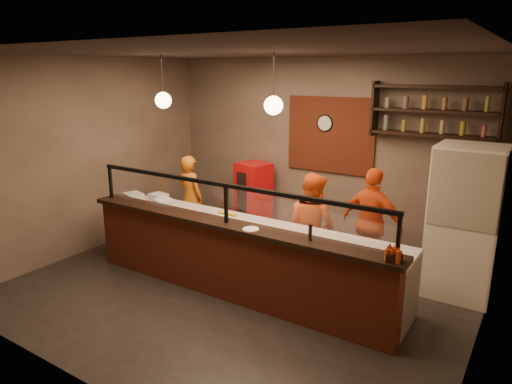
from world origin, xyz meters
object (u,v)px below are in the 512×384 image
Objects in this scene: condiment_caddy at (394,257)px; fridge at (465,222)px; wall_clock at (325,123)px; cook_mid at (312,226)px; cook_right at (372,223)px; pizza_dough at (215,220)px; red_cooler at (254,197)px; cook_left at (190,197)px; pepper_mill at (310,232)px.

fridge is at bearing 77.92° from condiment_caddy.
wall_clock reaches higher than cook_mid.
wall_clock is at bearing 159.55° from fridge.
cook_right is 3.33× the size of pizza_dough.
cook_right reaches higher than cook_mid.
cook_right reaches higher than red_cooler.
cook_right is 1.25× the size of red_cooler.
cook_left is at bearing 14.67° from cook_right.
pepper_mill is at bearing 95.09° from cook_right.
wall_clock is at bearing -52.87° from cook_mid.
pizza_dough is at bearing 168.09° from pepper_mill.
cook_left is 3.48m from pepper_mill.
cook_right reaches higher than cook_left.
cook_mid is at bearing 140.99° from condiment_caddy.
wall_clock is 2.88m from fridge.
cook_right is at bearing -127.52° from cook_mid.
condiment_caddy is (2.68, -0.43, 0.20)m from pizza_dough.
fridge reaches higher than cook_mid.
condiment_caddy is at bearing -101.72° from fridge.
red_cooler is at bearing -119.88° from cook_left.
cook_mid is at bearing 35.17° from pizza_dough.
red_cooler is 3.44m from pepper_mill.
red_cooler is (-1.84, 1.27, -0.14)m from cook_mid.
cook_right is (3.31, 0.19, 0.06)m from cook_left.
cook_mid is 0.77× the size of fridge.
pizza_dough is (0.69, -2.08, 0.25)m from red_cooler.
pepper_mill is (-0.18, -1.67, 0.34)m from cook_right.
cook_right reaches higher than pizza_dough.
cook_right is (0.72, 0.50, 0.03)m from cook_mid.
wall_clock is at bearing -28.51° from cook_right.
pizza_dough is at bearing -154.61° from fridge.
pepper_mill reaches higher than pizza_dough.
pizza_dough is 2.73m from condiment_caddy.
wall_clock reaches higher than fridge.
cook_left is at bearing -147.94° from wall_clock.
fridge reaches higher than red_cooler.
red_cooler is at bearing 108.40° from pizza_dough.
pizza_dough is (-0.58, -2.39, -1.19)m from wall_clock.
pepper_mill is (2.38, -2.44, 0.50)m from red_cooler.
condiment_caddy is (0.81, -1.75, 0.29)m from cook_right.
wall_clock is at bearing 126.69° from condiment_caddy.
condiment_caddy is at bearing 158.32° from cook_mid.
red_cooler is at bearing 143.39° from condiment_caddy.
pepper_mill is (3.12, -1.48, 0.39)m from cook_left.
cook_right is at bearing -168.65° from cook_left.
red_cooler is (0.74, 0.96, -0.11)m from cook_left.
cook_mid is at bearing -70.19° from wall_clock.
cook_right is at bearing -39.85° from wall_clock.
cook_mid is 0.96× the size of cook_right.
cook_left is 4.42m from condiment_caddy.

